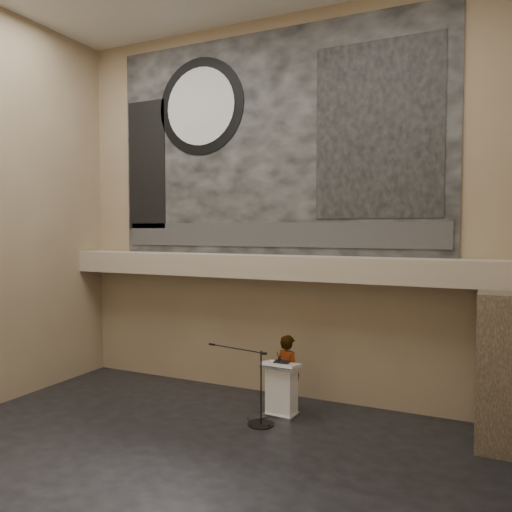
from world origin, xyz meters
The scene contains 17 objects.
floor centered at (0.00, 0.00, 0.00)m, with size 10.00×10.00×0.00m, color black.
wall_back centered at (0.00, 4.00, 4.25)m, with size 10.00×0.02×8.50m, color #897157.
soffit centered at (0.00, 3.60, 2.95)m, with size 10.00×0.80×0.50m, color tan.
sprinkler_left centered at (-1.60, 3.55, 2.67)m, with size 0.04×0.04×0.06m, color #B2893D.
sprinkler_right centered at (1.90, 3.55, 2.67)m, with size 0.04×0.04×0.06m, color #B2893D.
banner centered at (0.00, 3.97, 5.70)m, with size 8.00×0.05×5.00m, color black.
banner_text_strip centered at (0.00, 3.93, 3.65)m, with size 7.76×0.02×0.55m, color #2D2D2D.
banner_clock_rim centered at (-1.80, 3.93, 6.70)m, with size 2.30×2.30×0.02m, color black.
banner_clock_face centered at (-1.80, 3.91, 6.70)m, with size 1.84×1.84×0.02m, color silver.
banner_building_print centered at (2.40, 3.93, 5.80)m, with size 2.60×0.02×3.60m, color black.
banner_brick_print centered at (-3.40, 3.93, 5.40)m, with size 1.10×0.02×3.20m, color black.
stone_pier centered at (4.65, 3.15, 1.35)m, with size 0.60×1.40×2.70m, color #423528.
lectern centered at (0.79, 2.72, 0.55)m, with size 0.74×0.56×1.13m.
binder centered at (0.81, 2.68, 1.12)m, with size 0.29×0.23×0.04m, color black.
papers centered at (0.67, 2.66, 1.10)m, with size 0.20×0.28×0.01m, color silver.
speaker_person centered at (0.81, 3.02, 0.80)m, with size 0.58×0.38×1.60m, color white.
mic_stand centered at (0.55, 2.16, 0.22)m, with size 1.53×0.52×1.44m.
Camera 1 is at (4.50, -6.44, 3.76)m, focal length 35.00 mm.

